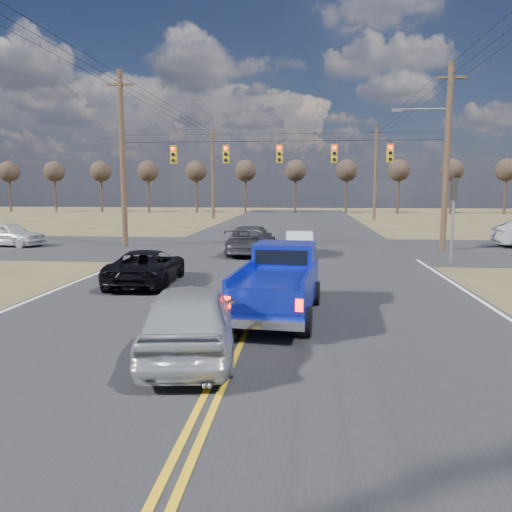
# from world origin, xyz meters

# --- Properties ---
(ground) EXTENTS (160.00, 160.00, 0.00)m
(ground) POSITION_xyz_m (0.00, 0.00, 0.00)
(ground) COLOR brown
(ground) RESTS_ON ground
(road_main) EXTENTS (14.00, 120.00, 0.02)m
(road_main) POSITION_xyz_m (0.00, 10.00, 0.00)
(road_main) COLOR #28282B
(road_main) RESTS_ON ground
(road_cross) EXTENTS (120.00, 12.00, 0.02)m
(road_cross) POSITION_xyz_m (0.00, 18.00, 0.00)
(road_cross) COLOR #28282B
(road_cross) RESTS_ON ground
(signal_gantry) EXTENTS (19.60, 4.83, 10.00)m
(signal_gantry) POSITION_xyz_m (0.50, 17.79, 5.06)
(signal_gantry) COLOR #473323
(signal_gantry) RESTS_ON ground
(utility_poles) EXTENTS (19.60, 58.32, 10.00)m
(utility_poles) POSITION_xyz_m (0.00, 17.00, 5.23)
(utility_poles) COLOR #473323
(utility_poles) RESTS_ON ground
(treeline) EXTENTS (87.00, 117.80, 7.40)m
(treeline) POSITION_xyz_m (0.00, 26.96, 5.70)
(treeline) COLOR #33261C
(treeline) RESTS_ON ground
(pickup_truck) EXTENTS (2.30, 5.08, 1.86)m
(pickup_truck) POSITION_xyz_m (0.81, 2.89, 0.90)
(pickup_truck) COLOR black
(pickup_truck) RESTS_ON ground
(silver_suv) EXTENTS (2.41, 4.69, 1.53)m
(silver_suv) POSITION_xyz_m (-0.80, -0.46, 0.76)
(silver_suv) COLOR #A1A5A9
(silver_suv) RESTS_ON ground
(black_suv) EXTENTS (2.33, 4.64, 1.26)m
(black_suv) POSITION_xyz_m (-4.11, 6.92, 0.63)
(black_suv) COLOR black
(black_suv) RESTS_ON ground
(white_car_queue) EXTENTS (1.42, 3.84, 1.26)m
(white_car_queue) POSITION_xyz_m (1.18, 15.50, 0.63)
(white_car_queue) COLOR silver
(white_car_queue) RESTS_ON ground
(dgrey_car_queue) EXTENTS (2.34, 5.26, 1.50)m
(dgrey_car_queue) POSITION_xyz_m (-1.32, 15.50, 0.75)
(dgrey_car_queue) COLOR #37363C
(dgrey_car_queue) RESTS_ON ground
(cross_car_west) EXTENTS (2.37, 4.47, 1.45)m
(cross_car_west) POSITION_xyz_m (-15.97, 17.61, 0.72)
(cross_car_west) COLOR silver
(cross_car_west) RESTS_ON ground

